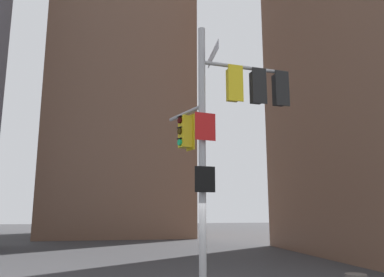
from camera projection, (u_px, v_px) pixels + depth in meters
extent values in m
cylinder|color=#B2B2B5|center=(202.00, 154.00, 10.82)|extent=(0.21, 0.21, 7.77)
cylinder|color=#B2B2B5|center=(246.00, 68.00, 11.79)|extent=(2.90, 0.50, 0.11)
cylinder|color=#B2B2B5|center=(185.00, 113.00, 11.93)|extent=(0.79, 1.91, 0.11)
cube|color=yellow|center=(236.00, 83.00, 11.36)|extent=(0.48, 0.09, 1.14)
cube|color=yellow|center=(233.00, 85.00, 11.54)|extent=(0.38, 0.38, 1.00)
cylinder|color=red|center=(230.00, 76.00, 11.79)|extent=(0.21, 0.09, 0.20)
cube|color=black|center=(230.00, 72.00, 11.82)|extent=(0.23, 0.10, 0.02)
cylinder|color=#3C2C06|center=(231.00, 87.00, 11.73)|extent=(0.21, 0.09, 0.20)
cube|color=black|center=(230.00, 83.00, 11.76)|extent=(0.23, 0.10, 0.02)
cylinder|color=#06311C|center=(231.00, 98.00, 11.66)|extent=(0.21, 0.09, 0.20)
cube|color=black|center=(231.00, 94.00, 11.69)|extent=(0.23, 0.10, 0.02)
cube|color=black|center=(260.00, 85.00, 11.61)|extent=(0.48, 0.09, 1.14)
cube|color=black|center=(257.00, 87.00, 11.79)|extent=(0.38, 0.38, 1.00)
cylinder|color=#360605|center=(253.00, 79.00, 12.04)|extent=(0.21, 0.09, 0.20)
cube|color=black|center=(253.00, 75.00, 12.07)|extent=(0.23, 0.10, 0.02)
cylinder|color=#3C2C06|center=(254.00, 89.00, 11.97)|extent=(0.21, 0.09, 0.20)
cube|color=black|center=(254.00, 86.00, 12.00)|extent=(0.23, 0.10, 0.02)
cylinder|color=#19C672|center=(254.00, 100.00, 11.91)|extent=(0.21, 0.09, 0.20)
cube|color=black|center=(254.00, 96.00, 11.94)|extent=(0.23, 0.10, 0.02)
cube|color=black|center=(282.00, 88.00, 11.85)|extent=(0.48, 0.09, 1.14)
cube|color=black|center=(279.00, 90.00, 12.03)|extent=(0.38, 0.38, 1.00)
cylinder|color=#360605|center=(276.00, 81.00, 12.28)|extent=(0.21, 0.09, 0.20)
cube|color=black|center=(275.00, 78.00, 12.31)|extent=(0.23, 0.10, 0.02)
cylinder|color=yellow|center=(276.00, 92.00, 12.22)|extent=(0.21, 0.09, 0.20)
cube|color=black|center=(276.00, 88.00, 12.24)|extent=(0.23, 0.10, 0.02)
cylinder|color=#06311C|center=(276.00, 102.00, 12.15)|extent=(0.21, 0.09, 0.20)
cube|color=black|center=(276.00, 99.00, 12.18)|extent=(0.23, 0.10, 0.02)
cube|color=yellow|center=(191.00, 133.00, 11.92)|extent=(0.19, 0.46, 1.14)
cube|color=yellow|center=(185.00, 132.00, 11.82)|extent=(0.44, 0.44, 1.00)
cylinder|color=#360605|center=(180.00, 120.00, 11.79)|extent=(0.12, 0.21, 0.20)
cube|color=black|center=(180.00, 117.00, 11.81)|extent=(0.14, 0.23, 0.02)
cylinder|color=#3C2C06|center=(180.00, 131.00, 11.72)|extent=(0.12, 0.21, 0.20)
cube|color=black|center=(180.00, 127.00, 11.74)|extent=(0.14, 0.23, 0.02)
cylinder|color=#19C672|center=(180.00, 142.00, 11.66)|extent=(0.12, 0.21, 0.20)
cube|color=black|center=(179.00, 138.00, 11.68)|extent=(0.14, 0.23, 0.02)
cube|color=white|center=(213.00, 54.00, 11.45)|extent=(0.07, 1.58, 0.28)
cube|color=#19479E|center=(213.00, 54.00, 11.45)|extent=(0.06, 1.54, 0.24)
cube|color=red|center=(205.00, 126.00, 10.77)|extent=(0.63, 0.16, 0.80)
cube|color=white|center=(205.00, 126.00, 10.77)|extent=(0.59, 0.15, 0.76)
cube|color=black|center=(205.00, 179.00, 10.48)|extent=(0.60, 0.10, 0.72)
cube|color=white|center=(205.00, 179.00, 10.48)|extent=(0.56, 0.09, 0.68)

